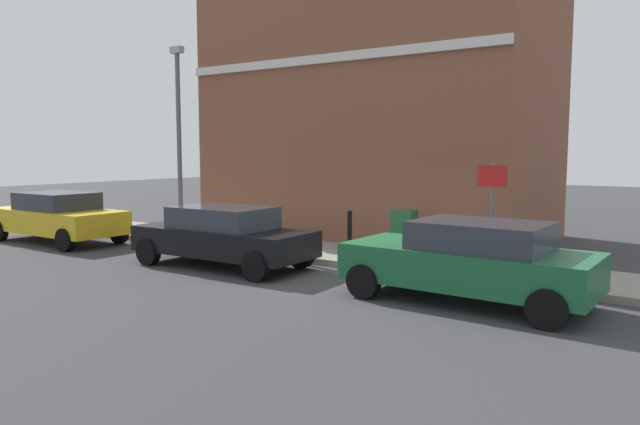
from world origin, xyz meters
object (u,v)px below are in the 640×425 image
object	(u,v)px
car_yellow	(58,216)
utility_cabinet	(404,236)
car_green	(470,260)
car_black	(223,235)
street_sign	(492,202)
bollard_far_kerb	(265,229)
lamppost	(179,132)
bollard_near_cabinet	(350,229)

from	to	relation	value
car_yellow	utility_cabinet	bearing A→B (deg)	-164.73
car_green	car_black	distance (m)	5.93
car_green	street_sign	distance (m)	1.99
car_yellow	street_sign	distance (m)	12.57
utility_cabinet	street_sign	world-z (taller)	street_sign
car_yellow	bollard_far_kerb	size ratio (longest dim) A/B	4.34
car_yellow	utility_cabinet	world-z (taller)	car_yellow
car_yellow	car_green	bearing A→B (deg)	-179.74
car_black	lamppost	world-z (taller)	lamppost
bollard_near_cabinet	lamppost	distance (m)	6.65
utility_cabinet	bollard_near_cabinet	bearing A→B (deg)	86.40
bollard_far_kerb	car_black	bearing A→B (deg)	-176.49
bollard_far_kerb	lamppost	distance (m)	5.13
car_green	lamppost	distance (m)	10.96
utility_cabinet	bollard_far_kerb	xyz separation A→B (m)	(-1.08, 3.41, 0.02)
car_green	bollard_far_kerb	distance (m)	6.23
street_sign	lamppost	bearing A→B (deg)	85.12
car_black	lamppost	xyz separation A→B (m)	(2.71, 4.40, 2.56)
utility_cabinet	bollard_near_cabinet	distance (m)	1.59
car_yellow	bollard_near_cabinet	world-z (taller)	car_yellow
utility_cabinet	bollard_far_kerb	distance (m)	3.57
bollard_near_cabinet	bollard_far_kerb	bearing A→B (deg)	123.06
car_black	bollard_near_cabinet	distance (m)	3.32
utility_cabinet	bollard_far_kerb	size ratio (longest dim) A/B	1.11
car_green	lamppost	bearing A→B (deg)	-12.71
street_sign	car_yellow	bearing A→B (deg)	98.58
utility_cabinet	lamppost	size ratio (longest dim) A/B	0.20
car_black	utility_cabinet	world-z (taller)	car_black
car_yellow	bollard_far_kerb	world-z (taller)	car_yellow
car_black	bollard_near_cabinet	world-z (taller)	car_black
car_green	car_yellow	xyz separation A→B (m)	(-0.10, 12.62, -0.00)
bollard_near_cabinet	street_sign	size ratio (longest dim) A/B	0.45
car_green	utility_cabinet	xyz separation A→B (m)	(2.66, 2.62, -0.09)
bollard_far_kerb	lamppost	xyz separation A→B (m)	(1.05, 4.30, 2.60)
car_yellow	street_sign	world-z (taller)	street_sign
street_sign	lamppost	size ratio (longest dim) A/B	0.40
lamppost	utility_cabinet	bearing A→B (deg)	-89.79
car_green	car_black	bearing A→B (deg)	2.35
car_yellow	utility_cabinet	xyz separation A→B (m)	(2.76, -9.99, -0.09)
car_black	car_yellow	bearing A→B (deg)	-1.32
car_black	street_sign	xyz separation A→B (m)	(1.85, -5.71, 0.91)
car_black	car_yellow	world-z (taller)	car_yellow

